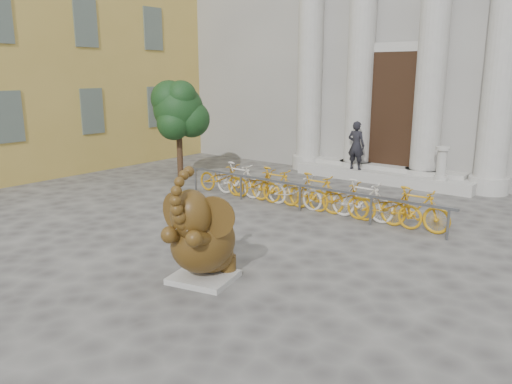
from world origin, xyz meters
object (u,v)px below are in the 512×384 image
Objects in this scene: elephant_statue at (202,240)px; tree at (179,110)px; pedestrian at (356,145)px; bike_rack at (305,191)px.

tree reaches higher than elephant_statue.
elephant_statue is at bearing -41.36° from tree.
elephant_statue is at bearing 99.78° from pedestrian.
pedestrian reaches higher than bike_rack.
tree is at bearing 33.40° from pedestrian.
elephant_statue is at bearing -77.34° from bike_rack.
tree is 2.04× the size of pedestrian.
elephant_statue is 5.22m from bike_rack.
tree is (-5.58, 0.83, 1.80)m from bike_rack.
pedestrian is (-0.67, 4.22, 0.67)m from bike_rack.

